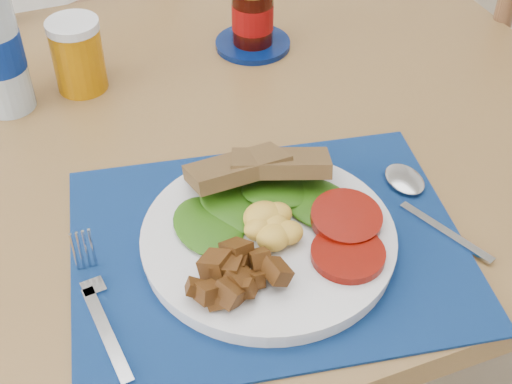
% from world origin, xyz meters
% --- Properties ---
extents(table, '(1.40, 0.90, 0.75)m').
position_xyz_m(table, '(0.00, 0.20, 0.67)').
color(table, brown).
rests_on(table, ground).
extents(chair_far, '(0.54, 0.53, 1.12)m').
position_xyz_m(chair_far, '(0.01, 0.79, 0.57)').
color(chair_far, brown).
rests_on(chair_far, ground).
extents(placemat, '(0.51, 0.43, 0.00)m').
position_xyz_m(placemat, '(0.12, -0.04, 0.75)').
color(placemat, black).
rests_on(placemat, table).
extents(breakfast_plate, '(0.29, 0.29, 0.07)m').
position_xyz_m(breakfast_plate, '(0.11, -0.05, 0.77)').
color(breakfast_plate, silver).
rests_on(breakfast_plate, placemat).
extents(fork, '(0.03, 0.19, 0.00)m').
position_xyz_m(fork, '(-0.09, -0.06, 0.76)').
color(fork, '#B2B5BA').
rests_on(fork, placemat).
extents(spoon, '(0.06, 0.19, 0.01)m').
position_xyz_m(spoon, '(0.32, -0.03, 0.76)').
color(spoon, '#B2B5BA').
rests_on(spoon, placemat).
extents(juice_glass, '(0.08, 0.08, 0.10)m').
position_xyz_m(juice_glass, '(-0.02, 0.37, 0.80)').
color(juice_glass, '#B16A04').
rests_on(juice_glass, table).
extents(jam_on_saucer, '(0.12, 0.12, 0.11)m').
position_xyz_m(jam_on_saucer, '(0.26, 0.39, 0.80)').
color(jam_on_saucer, '#04154B').
rests_on(jam_on_saucer, table).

